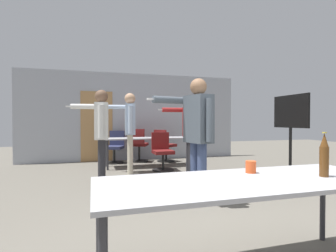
{
  "coord_description": "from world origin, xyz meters",
  "views": [
    {
      "loc": [
        -1.24,
        -1.5,
        1.19
      ],
      "look_at": [
        -0.0,
        2.74,
        1.1
      ],
      "focal_mm": 28.0,
      "sensor_mm": 36.0,
      "label": 1
    }
  ],
  "objects_px": {
    "person_near_casual": "(197,128)",
    "office_chair_near_pushed": "(139,146)",
    "tv_screen": "(291,127)",
    "beer_bottle": "(324,156)",
    "person_far_watching": "(129,124)",
    "person_right_polo": "(190,127)",
    "office_chair_far_right": "(115,148)",
    "drink_cup": "(251,167)",
    "office_chair_far_left": "(162,153)",
    "office_chair_mid_tucked": "(164,147)",
    "person_left_plaid": "(101,127)"
  },
  "relations": [
    {
      "from": "person_near_casual",
      "to": "office_chair_near_pushed",
      "type": "bearing_deg",
      "value": -10.23
    },
    {
      "from": "tv_screen",
      "to": "beer_bottle",
      "type": "distance_m",
      "value": 3.67
    },
    {
      "from": "person_far_watching",
      "to": "person_right_polo",
      "type": "xyz_separation_m",
      "value": [
        1.23,
        -0.56,
        -0.07
      ]
    },
    {
      "from": "person_far_watching",
      "to": "person_right_polo",
      "type": "relative_size",
      "value": 1.05
    },
    {
      "from": "office_chair_far_right",
      "to": "drink_cup",
      "type": "xyz_separation_m",
      "value": [
        0.65,
        -5.63,
        0.39
      ]
    },
    {
      "from": "person_near_casual",
      "to": "office_chair_far_right",
      "type": "bearing_deg",
      "value": -1.12
    },
    {
      "from": "tv_screen",
      "to": "person_right_polo",
      "type": "relative_size",
      "value": 1.0
    },
    {
      "from": "drink_cup",
      "to": "office_chair_far_right",
      "type": "bearing_deg",
      "value": 96.57
    },
    {
      "from": "tv_screen",
      "to": "person_far_watching",
      "type": "distance_m",
      "value": 3.46
    },
    {
      "from": "office_chair_far_left",
      "to": "person_far_watching",
      "type": "bearing_deg",
      "value": 12.99
    },
    {
      "from": "person_far_watching",
      "to": "office_chair_mid_tucked",
      "type": "height_order",
      "value": "person_far_watching"
    },
    {
      "from": "office_chair_near_pushed",
      "to": "office_chair_far_left",
      "type": "xyz_separation_m",
      "value": [
        0.34,
        -1.38,
        -0.04
      ]
    },
    {
      "from": "office_chair_far_right",
      "to": "tv_screen",
      "type": "bearing_deg",
      "value": 160.98
    },
    {
      "from": "person_far_watching",
      "to": "beer_bottle",
      "type": "relative_size",
      "value": 5.19
    },
    {
      "from": "person_far_watching",
      "to": "person_left_plaid",
      "type": "xyz_separation_m",
      "value": [
        -0.65,
        -0.95,
        -0.04
      ]
    },
    {
      "from": "office_chair_mid_tucked",
      "to": "drink_cup",
      "type": "distance_m",
      "value": 5.45
    },
    {
      "from": "person_right_polo",
      "to": "office_chair_far_right",
      "type": "xyz_separation_m",
      "value": [
        -1.41,
        2.2,
        -0.63
      ]
    },
    {
      "from": "office_chair_mid_tucked",
      "to": "office_chair_far_right",
      "type": "xyz_separation_m",
      "value": [
        -1.38,
        0.24,
        -0.02
      ]
    },
    {
      "from": "office_chair_mid_tucked",
      "to": "person_far_watching",
      "type": "bearing_deg",
      "value": -73.34
    },
    {
      "from": "drink_cup",
      "to": "person_far_watching",
      "type": "bearing_deg",
      "value": 96.72
    },
    {
      "from": "person_far_watching",
      "to": "person_near_casual",
      "type": "xyz_separation_m",
      "value": [
        0.65,
        -2.4,
        -0.02
      ]
    },
    {
      "from": "person_left_plaid",
      "to": "beer_bottle",
      "type": "relative_size",
      "value": 5.03
    },
    {
      "from": "office_chair_near_pushed",
      "to": "beer_bottle",
      "type": "bearing_deg",
      "value": -60.42
    },
    {
      "from": "office_chair_far_left",
      "to": "drink_cup",
      "type": "height_order",
      "value": "office_chair_far_left"
    },
    {
      "from": "person_left_plaid",
      "to": "office_chair_near_pushed",
      "type": "height_order",
      "value": "person_left_plaid"
    },
    {
      "from": "office_chair_near_pushed",
      "to": "beer_bottle",
      "type": "distance_m",
      "value": 5.89
    },
    {
      "from": "person_near_casual",
      "to": "office_chair_near_pushed",
      "type": "distance_m",
      "value": 4.03
    },
    {
      "from": "office_chair_mid_tucked",
      "to": "office_chair_far_right",
      "type": "bearing_deg",
      "value": -132.71
    },
    {
      "from": "office_chair_near_pushed",
      "to": "office_chair_far_left",
      "type": "relative_size",
      "value": 1.06
    },
    {
      "from": "person_near_casual",
      "to": "tv_screen",
      "type": "bearing_deg",
      "value": -80.5
    },
    {
      "from": "person_right_polo",
      "to": "office_chair_near_pushed",
      "type": "distance_m",
      "value": 2.34
    },
    {
      "from": "person_left_plaid",
      "to": "person_near_casual",
      "type": "xyz_separation_m",
      "value": [
        1.3,
        -1.45,
        0.02
      ]
    },
    {
      "from": "office_chair_far_left",
      "to": "tv_screen",
      "type": "bearing_deg",
      "value": 145.79
    },
    {
      "from": "person_far_watching",
      "to": "office_chair_far_right",
      "type": "distance_m",
      "value": 1.8
    },
    {
      "from": "person_near_casual",
      "to": "office_chair_far_right",
      "type": "relative_size",
      "value": 2.0
    },
    {
      "from": "person_right_polo",
      "to": "office_chair_far_left",
      "type": "bearing_deg",
      "value": 32.22
    },
    {
      "from": "person_far_watching",
      "to": "drink_cup",
      "type": "relative_size",
      "value": 17.97
    },
    {
      "from": "person_far_watching",
      "to": "person_left_plaid",
      "type": "distance_m",
      "value": 1.16
    },
    {
      "from": "tv_screen",
      "to": "drink_cup",
      "type": "xyz_separation_m",
      "value": [
        -2.7,
        -2.61,
        -0.26
      ]
    },
    {
      "from": "person_right_polo",
      "to": "office_chair_far_left",
      "type": "relative_size",
      "value": 1.91
    },
    {
      "from": "person_far_watching",
      "to": "office_chair_far_left",
      "type": "height_order",
      "value": "person_far_watching"
    },
    {
      "from": "office_chair_near_pushed",
      "to": "beer_bottle",
      "type": "xyz_separation_m",
      "value": [
        0.46,
        -5.85,
        0.46
      ]
    },
    {
      "from": "office_chair_far_left",
      "to": "beer_bottle",
      "type": "xyz_separation_m",
      "value": [
        0.12,
        -4.47,
        0.5
      ]
    },
    {
      "from": "tv_screen",
      "to": "office_chair_far_right",
      "type": "relative_size",
      "value": 1.92
    },
    {
      "from": "person_near_casual",
      "to": "office_chair_mid_tucked",
      "type": "relative_size",
      "value": 1.93
    },
    {
      "from": "person_far_watching",
      "to": "drink_cup",
      "type": "distance_m",
      "value": 4.03
    },
    {
      "from": "office_chair_near_pushed",
      "to": "person_right_polo",
      "type": "bearing_deg",
      "value": -45.39
    },
    {
      "from": "office_chair_far_right",
      "to": "drink_cup",
      "type": "distance_m",
      "value": 5.68
    },
    {
      "from": "person_far_watching",
      "to": "person_left_plaid",
      "type": "bearing_deg",
      "value": 151.53
    },
    {
      "from": "tv_screen",
      "to": "beer_bottle",
      "type": "height_order",
      "value": "tv_screen"
    }
  ]
}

